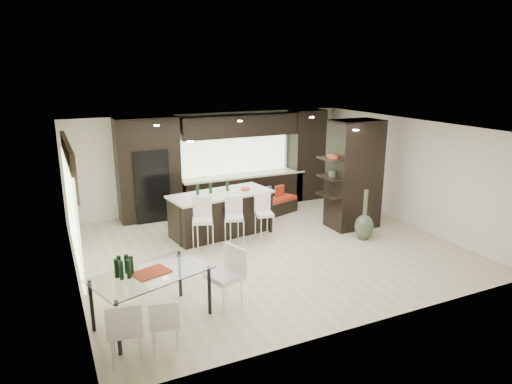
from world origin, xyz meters
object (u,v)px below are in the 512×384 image
kitchen_island (221,213)px  chair_end (225,280)px  bench (278,206)px  floor_vase (365,215)px  stool_right (264,222)px  stool_left (203,230)px  chair_near (165,325)px  chair_far (126,332)px  dining_table (153,298)px  stool_mid (234,226)px

kitchen_island → chair_end: kitchen_island is taller
bench → floor_vase: 2.77m
stool_right → chair_end: bearing=-117.6°
kitchen_island → stool_left: 1.13m
stool_right → chair_end: chair_end is taller
chair_near → chair_far: 0.55m
floor_vase → dining_table: size_ratio=0.68×
chair_far → chair_end: 1.95m
kitchen_island → chair_end: 3.52m
stool_right → bench: (1.22, 1.64, -0.21)m
kitchen_island → stool_left: size_ratio=2.55×
stool_mid → dining_table: bearing=-114.1°
dining_table → chair_far: size_ratio=2.05×
dining_table → chair_end: (1.22, 0.00, 0.05)m
stool_right → chair_end: (-1.95, -2.48, 0.04)m
stool_mid → chair_end: (-1.20, -2.48, 0.02)m
stool_mid → chair_near: 4.06m
floor_vase → chair_far: floor_vase is taller
stool_right → kitchen_island: bearing=143.1°
stool_right → floor_vase: 2.35m
kitchen_island → floor_vase: floor_vase is taller
floor_vase → chair_far: (-5.87, -2.35, -0.17)m
bench → dining_table: 6.03m
floor_vase → chair_near: 5.81m
kitchen_island → stool_mid: size_ratio=2.74×
bench → chair_end: 5.21m
dining_table → chair_near: dining_table is taller
stool_left → floor_vase: size_ratio=0.80×
bench → dining_table: bearing=-154.8°
chair_near → floor_vase: bearing=37.8°
bench → chair_far: bearing=-153.1°
dining_table → chair_far: bearing=-143.0°
kitchen_island → dining_table: kitchen_island is taller
stool_right → dining_table: stool_right is taller
floor_vase → chair_end: bearing=-159.5°
chair_end → stool_mid: bearing=-44.2°
kitchen_island → stool_mid: 0.83m
bench → stool_left: bearing=-166.7°
bench → stool_right: bearing=-144.7°
chair_near → chair_far: chair_far is taller
chair_near → chair_far: (-0.55, -0.03, 0.05)m
stool_mid → dining_table: size_ratio=0.51×
kitchen_island → stool_mid: kitchen_island is taller
chair_near → chair_end: 1.45m
stool_mid → bench: bearing=59.9°
chair_near → chair_end: bearing=47.0°
chair_end → bench: bearing=-56.0°
floor_vase → stool_mid: bearing=162.0°
kitchen_island → stool_right: 1.12m
stool_right → chair_far: stool_right is taller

